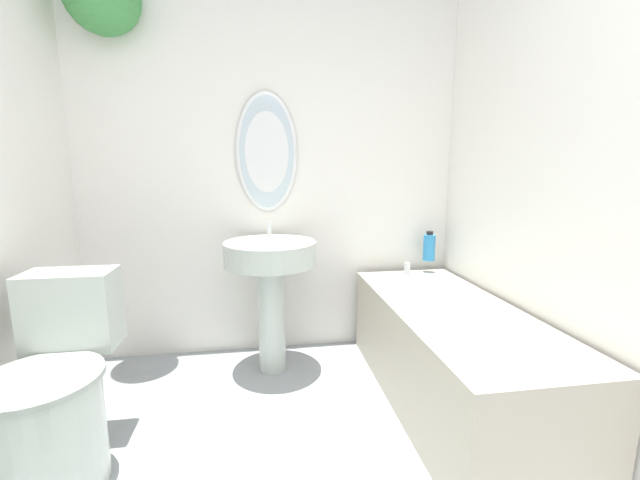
# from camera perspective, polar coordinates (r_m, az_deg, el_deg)

# --- Properties ---
(wall_back) EXTENTS (2.43, 0.38, 2.40)m
(wall_back) POSITION_cam_1_polar(r_m,az_deg,el_deg) (2.48, -9.74, 13.62)
(wall_back) COLOR silver
(wall_back) RESTS_ON ground_plane
(wall_right) EXTENTS (0.06, 2.42, 2.40)m
(wall_right) POSITION_cam_1_polar(r_m,az_deg,el_deg) (1.84, 35.76, 9.38)
(wall_right) COLOR silver
(wall_right) RESTS_ON ground_plane
(toilet) EXTENTS (0.42, 0.60, 0.75)m
(toilet) POSITION_cam_1_polar(r_m,az_deg,el_deg) (1.89, -34.29, -18.45)
(toilet) COLOR #B2BCB2
(toilet) RESTS_ON ground_plane
(pedestal_sink) EXTENTS (0.52, 0.52, 0.87)m
(pedestal_sink) POSITION_cam_1_polar(r_m,az_deg,el_deg) (2.25, -7.17, -4.84)
(pedestal_sink) COLOR #B2BCB2
(pedestal_sink) RESTS_ON ground_plane
(bathtub) EXTENTS (0.60, 1.43, 0.58)m
(bathtub) POSITION_cam_1_polar(r_m,az_deg,el_deg) (2.14, 18.46, -15.29)
(bathtub) COLOR #B2A893
(bathtub) RESTS_ON ground_plane
(shampoo_bottle) EXTENTS (0.08, 0.08, 0.19)m
(shampoo_bottle) POSITION_cam_1_polar(r_m,az_deg,el_deg) (2.64, 15.59, -0.99)
(shampoo_bottle) COLOR #2D84C6
(shampoo_bottle) RESTS_ON bathtub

